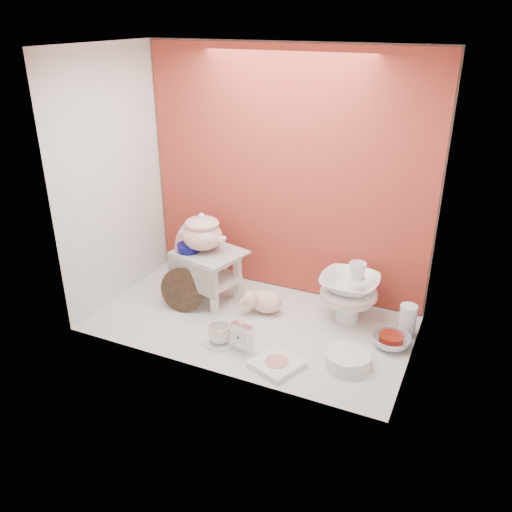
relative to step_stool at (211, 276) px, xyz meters
The scene contains 17 objects.
ground 0.41m from the step_stool, 22.63° to the right, with size 1.80×1.80×0.00m, color silver.
niche_shell 0.84m from the step_stool, ahead, with size 1.86×1.03×1.53m.
step_stool is the anchor object (origin of this frame).
soup_tureen 0.29m from the step_stool, behind, with size 0.28×0.28×0.24m, color white, non-canonical shape.
cobalt_bowl 0.23m from the step_stool, 157.85° to the right, with size 0.13×0.13×0.05m, color #0B0C52.
floral_platter 0.29m from the step_stool, 133.55° to the left, with size 0.43×0.12×0.42m, color white, non-canonical shape.
blue_white_vase 0.26m from the step_stool, 122.89° to the left, with size 0.26×0.26×0.27m, color silver.
lacquer_tray 0.21m from the step_stool, 114.14° to the right, with size 0.28×0.07×0.27m, color black, non-canonical shape.
mantel_clock 0.60m from the step_stool, 45.00° to the right, with size 0.12×0.04×0.18m, color silver.
plush_pig 0.38m from the step_stool, ahead, with size 0.25×0.17×0.15m, color beige.
teacup_saucer 0.52m from the step_stool, 55.53° to the right, with size 0.17×0.17×0.01m, color white.
gold_rim_teacup 0.51m from the step_stool, 55.53° to the right, with size 0.13×0.13×0.10m, color white.
lattice_dish 0.81m from the step_stool, 36.38° to the right, with size 0.22×0.22×0.03m, color white.
dinner_plate_stack 1.03m from the step_stool, 18.06° to the right, with size 0.24×0.24×0.07m, color white.
crystal_bowl 1.14m from the step_stool, ahead, with size 0.21×0.21×0.07m, color silver.
clear_glass_vase 1.19m from the step_stool, ahead, with size 0.09×0.09×0.19m, color silver.
porcelain_tower 0.85m from the step_stool, ahead, with size 0.33×0.33×0.38m, color white, non-canonical shape.
Camera 1 is at (1.13, -2.39, 1.65)m, focal length 37.23 mm.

